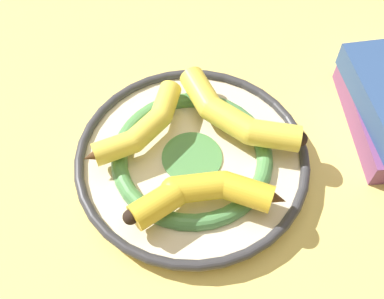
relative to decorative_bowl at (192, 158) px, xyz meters
name	(u,v)px	position (x,y,z in m)	size (l,w,h in m)	color
ground_plane	(191,177)	(0.01, -0.02, -0.02)	(2.80, 2.80, 0.00)	#E5CC6B
decorative_bowl	(192,158)	(0.00, 0.00, 0.00)	(0.32, 0.32, 0.03)	beige
banana_a	(203,193)	(0.05, -0.06, 0.03)	(0.17, 0.13, 0.04)	gold
banana_b	(142,128)	(-0.07, -0.01, 0.03)	(0.07, 0.18, 0.03)	yellow
banana_c	(232,114)	(0.02, 0.07, 0.04)	(0.21, 0.09, 0.04)	yellow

